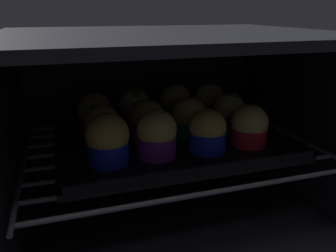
{
  "coord_description": "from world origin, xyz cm",
  "views": [
    {
      "loc": [
        -19.43,
        -37.15,
        39.1
      ],
      "look_at": [
        0.0,
        23.27,
        17.39
      ],
      "focal_mm": 36.36,
      "sensor_mm": 36.0,
      "label": 1
    }
  ],
  "objects_px": {
    "muffin_row0_col0": "(108,140)",
    "muffin_row2_col0": "(95,113)",
    "muffin_row2_col2": "(176,104)",
    "muffin_row0_col2": "(207,132)",
    "muffin_row2_col3": "(209,102)",
    "muffin_row0_col3": "(249,126)",
    "muffin_row1_col1": "(147,121)",
    "muffin_row1_col3": "(229,113)",
    "muffin_row1_col2": "(189,118)",
    "baking_tray": "(168,139)",
    "muffin_row2_col1": "(135,108)",
    "muffin_row1_col0": "(102,127)",
    "muffin_row0_col1": "(157,135)"
  },
  "relations": [
    {
      "from": "baking_tray",
      "to": "muffin_row0_col0",
      "type": "bearing_deg",
      "value": -146.2
    },
    {
      "from": "muffin_row2_col2",
      "to": "muffin_row0_col2",
      "type": "bearing_deg",
      "value": -90.87
    },
    {
      "from": "muffin_row1_col0",
      "to": "muffin_row2_col2",
      "type": "height_order",
      "value": "muffin_row2_col2"
    },
    {
      "from": "muffin_row2_col3",
      "to": "muffin_row0_col2",
      "type": "bearing_deg",
      "value": -115.14
    },
    {
      "from": "muffin_row0_col2",
      "to": "muffin_row1_col2",
      "type": "relative_size",
      "value": 0.98
    },
    {
      "from": "muffin_row0_col0",
      "to": "muffin_row2_col3",
      "type": "height_order",
      "value": "muffin_row2_col3"
    },
    {
      "from": "muffin_row2_col3",
      "to": "muffin_row1_col1",
      "type": "bearing_deg",
      "value": -152.95
    },
    {
      "from": "muffin_row0_col2",
      "to": "muffin_row1_col1",
      "type": "distance_m",
      "value": 0.13
    },
    {
      "from": "muffin_row2_col2",
      "to": "baking_tray",
      "type": "bearing_deg",
      "value": -117.81
    },
    {
      "from": "muffin_row0_col2",
      "to": "muffin_row2_col2",
      "type": "xyz_separation_m",
      "value": [
        0.0,
        0.18,
        0.01
      ]
    },
    {
      "from": "muffin_row0_col0",
      "to": "muffin_row1_col3",
      "type": "bearing_deg",
      "value": 18.43
    },
    {
      "from": "muffin_row0_col2",
      "to": "muffin_row2_col0",
      "type": "height_order",
      "value": "muffin_row2_col0"
    },
    {
      "from": "baking_tray",
      "to": "muffin_row0_col2",
      "type": "xyz_separation_m",
      "value": [
        0.04,
        -0.09,
        0.04
      ]
    },
    {
      "from": "baking_tray",
      "to": "muffin_row0_col3",
      "type": "bearing_deg",
      "value": -33.68
    },
    {
      "from": "muffin_row0_col0",
      "to": "muffin_row2_col0",
      "type": "height_order",
      "value": "muffin_row0_col0"
    },
    {
      "from": "muffin_row0_col2",
      "to": "muffin_row2_col2",
      "type": "bearing_deg",
      "value": 89.13
    },
    {
      "from": "muffin_row2_col0",
      "to": "muffin_row2_col2",
      "type": "height_order",
      "value": "muffin_row2_col2"
    },
    {
      "from": "muffin_row0_col2",
      "to": "muffin_row1_col1",
      "type": "relative_size",
      "value": 0.98
    },
    {
      "from": "muffin_row0_col3",
      "to": "muffin_row1_col1",
      "type": "relative_size",
      "value": 0.98
    },
    {
      "from": "muffin_row0_col3",
      "to": "muffin_row1_col2",
      "type": "distance_m",
      "value": 0.12
    },
    {
      "from": "baking_tray",
      "to": "muffin_row1_col3",
      "type": "bearing_deg",
      "value": 0.06
    },
    {
      "from": "baking_tray",
      "to": "muffin_row2_col0",
      "type": "xyz_separation_m",
      "value": [
        -0.13,
        0.08,
        0.04
      ]
    },
    {
      "from": "muffin_row2_col1",
      "to": "muffin_row0_col0",
      "type": "bearing_deg",
      "value": -115.31
    },
    {
      "from": "muffin_row0_col0",
      "to": "muffin_row0_col1",
      "type": "distance_m",
      "value": 0.08
    },
    {
      "from": "muffin_row0_col3",
      "to": "muffin_row1_col1",
      "type": "bearing_deg",
      "value": 152.61
    },
    {
      "from": "muffin_row1_col0",
      "to": "muffin_row2_col3",
      "type": "bearing_deg",
      "value": 19.55
    },
    {
      "from": "muffin_row1_col1",
      "to": "muffin_row0_col1",
      "type": "bearing_deg",
      "value": -93.51
    },
    {
      "from": "muffin_row0_col3",
      "to": "muffin_row1_col2",
      "type": "bearing_deg",
      "value": 134.54
    },
    {
      "from": "muffin_row2_col0",
      "to": "muffin_row0_col2",
      "type": "bearing_deg",
      "value": -44.59
    },
    {
      "from": "muffin_row1_col0",
      "to": "muffin_row2_col2",
      "type": "distance_m",
      "value": 0.2
    },
    {
      "from": "muffin_row0_col3",
      "to": "muffin_row1_col2",
      "type": "xyz_separation_m",
      "value": [
        -0.08,
        0.09,
        -0.0
      ]
    },
    {
      "from": "muffin_row1_col1",
      "to": "muffin_row2_col0",
      "type": "height_order",
      "value": "muffin_row2_col0"
    },
    {
      "from": "baking_tray",
      "to": "muffin_row0_col0",
      "type": "relative_size",
      "value": 5.05
    },
    {
      "from": "muffin_row2_col2",
      "to": "muffin_row2_col3",
      "type": "distance_m",
      "value": 0.08
    },
    {
      "from": "muffin_row0_col2",
      "to": "muffin_row1_col1",
      "type": "xyz_separation_m",
      "value": [
        -0.09,
        0.09,
        0.0
      ]
    },
    {
      "from": "muffin_row1_col0",
      "to": "muffin_row2_col2",
      "type": "bearing_deg",
      "value": 27.37
    },
    {
      "from": "baking_tray",
      "to": "muffin_row2_col3",
      "type": "bearing_deg",
      "value": 34.91
    },
    {
      "from": "muffin_row1_col1",
      "to": "muffin_row0_col2",
      "type": "bearing_deg",
      "value": -46.87
    },
    {
      "from": "muffin_row1_col1",
      "to": "muffin_row2_col2",
      "type": "relative_size",
      "value": 0.93
    },
    {
      "from": "muffin_row1_col1",
      "to": "muffin_row2_col2",
      "type": "bearing_deg",
      "value": 44.22
    },
    {
      "from": "muffin_row0_col3",
      "to": "muffin_row2_col0",
      "type": "height_order",
      "value": "muffin_row2_col0"
    },
    {
      "from": "muffin_row1_col3",
      "to": "muffin_row1_col1",
      "type": "bearing_deg",
      "value": 179.19
    },
    {
      "from": "muffin_row2_col0",
      "to": "muffin_row2_col2",
      "type": "distance_m",
      "value": 0.18
    },
    {
      "from": "muffin_row0_col1",
      "to": "muffin_row2_col2",
      "type": "bearing_deg",
      "value": 61.61
    },
    {
      "from": "muffin_row1_col3",
      "to": "muffin_row2_col0",
      "type": "height_order",
      "value": "muffin_row1_col3"
    },
    {
      "from": "muffin_row0_col0",
      "to": "muffin_row0_col2",
      "type": "height_order",
      "value": "muffin_row0_col0"
    },
    {
      "from": "muffin_row0_col1",
      "to": "muffin_row2_col2",
      "type": "height_order",
      "value": "muffin_row2_col2"
    },
    {
      "from": "muffin_row0_col0",
      "to": "muffin_row2_col1",
      "type": "xyz_separation_m",
      "value": [
        0.08,
        0.18,
        -0.0
      ]
    },
    {
      "from": "muffin_row0_col0",
      "to": "muffin_row2_col0",
      "type": "relative_size",
      "value": 1.05
    },
    {
      "from": "muffin_row0_col2",
      "to": "muffin_row1_col3",
      "type": "relative_size",
      "value": 0.93
    }
  ]
}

